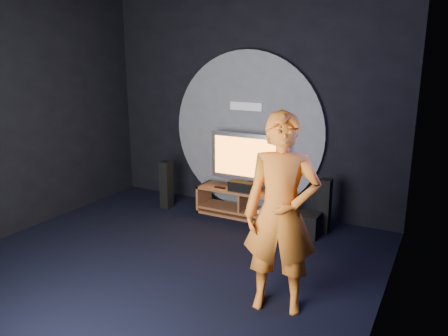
# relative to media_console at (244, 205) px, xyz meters

# --- Properties ---
(floor) EXTENTS (5.00, 5.00, 0.00)m
(floor) POSITION_rel_media_console_xyz_m (-0.15, -2.05, -0.19)
(floor) COLOR black
(floor) RESTS_ON ground
(back_wall) EXTENTS (5.00, 0.04, 3.50)m
(back_wall) POSITION_rel_media_console_xyz_m (-0.15, 0.45, 1.56)
(back_wall) COLOR black
(back_wall) RESTS_ON ground
(left_wall) EXTENTS (0.04, 5.00, 3.50)m
(left_wall) POSITION_rel_media_console_xyz_m (-2.65, -2.05, 1.56)
(left_wall) COLOR black
(left_wall) RESTS_ON ground
(right_wall) EXTENTS (0.04, 5.00, 3.50)m
(right_wall) POSITION_rel_media_console_xyz_m (2.35, -2.05, 1.56)
(right_wall) COLOR black
(right_wall) RESTS_ON ground
(wall_disc_panel) EXTENTS (2.60, 0.11, 2.60)m
(wall_disc_panel) POSITION_rel_media_console_xyz_m (-0.15, 0.39, 1.11)
(wall_disc_panel) COLOR #515156
(wall_disc_panel) RESTS_ON ground
(media_console) EXTENTS (1.52, 0.45, 0.45)m
(media_console) POSITION_rel_media_console_xyz_m (0.00, 0.00, 0.00)
(media_console) COLOR #98562E
(media_console) RESTS_ON ground
(tv) EXTENTS (1.21, 0.22, 0.89)m
(tv) POSITION_rel_media_console_xyz_m (-0.01, 0.07, 0.74)
(tv) COLOR #BBBAC2
(tv) RESTS_ON media_console
(center_speaker) EXTENTS (0.40, 0.15, 0.15)m
(center_speaker) POSITION_rel_media_console_xyz_m (-0.01, -0.11, 0.33)
(center_speaker) COLOR black
(center_speaker) RESTS_ON media_console
(remote) EXTENTS (0.18, 0.05, 0.02)m
(remote) POSITION_rel_media_console_xyz_m (-0.38, -0.12, 0.27)
(remote) COLOR black
(remote) RESTS_ON media_console
(tower_speaker_left) EXTENTS (0.16, 0.18, 0.80)m
(tower_speaker_left) POSITION_rel_media_console_xyz_m (-1.34, -0.23, 0.21)
(tower_speaker_left) COLOR black
(tower_speaker_left) RESTS_ON ground
(tower_speaker_right) EXTENTS (0.16, 0.18, 0.80)m
(tower_speaker_right) POSITION_rel_media_console_xyz_m (1.30, -0.03, 0.21)
(tower_speaker_right) COLOR black
(tower_speaker_right) RESTS_ON ground
(subwoofer) EXTENTS (0.31, 0.31, 0.34)m
(subwoofer) POSITION_rel_media_console_xyz_m (1.15, -0.29, -0.03)
(subwoofer) COLOR black
(subwoofer) RESTS_ON ground
(player) EXTENTS (0.83, 0.65, 2.02)m
(player) POSITION_rel_media_console_xyz_m (1.43, -2.18, 0.81)
(player) COLOR orange
(player) RESTS_ON ground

